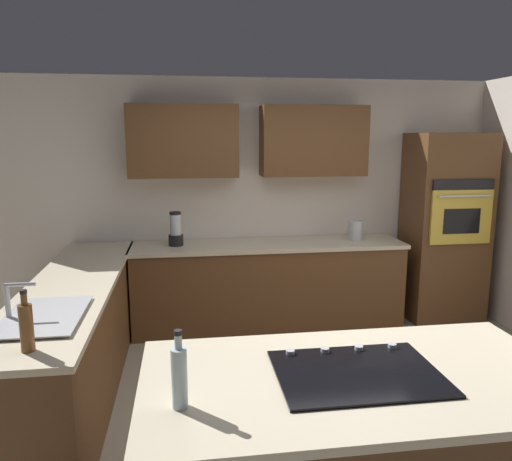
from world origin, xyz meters
name	(u,v)px	position (x,y,z in m)	size (l,w,h in m)	color
ground_plane	(320,410)	(0.00, 0.00, 0.00)	(14.00, 14.00, 0.00)	#9E937F
wall_back	(266,186)	(0.07, -2.04, 1.47)	(6.00, 0.44, 2.60)	silver
lower_cabinets_back	(268,286)	(0.10, -1.72, 0.43)	(2.80, 0.60, 0.86)	brown
countertop_back	(268,245)	(0.10, -1.72, 0.88)	(2.84, 0.64, 0.04)	beige
lower_cabinets_side	(76,340)	(1.82, -0.55, 0.43)	(0.60, 2.90, 0.86)	brown
countertop_side	(72,285)	(1.82, -0.55, 0.88)	(0.64, 2.94, 0.04)	beige
island_top	(357,378)	(0.17, 1.19, 0.88)	(2.01, 1.05, 0.04)	beige
wall_oven	(445,227)	(-1.85, -1.72, 1.02)	(0.80, 0.66, 2.03)	brown
sink_unit	(42,316)	(1.83, 0.22, 0.92)	(0.46, 0.70, 0.23)	#515456
cooktop	(357,372)	(0.17, 1.18, 0.91)	(0.76, 0.56, 0.03)	black
blender	(176,231)	(1.05, -1.75, 1.05)	(0.15, 0.15, 0.35)	black
kettle	(355,230)	(-0.85, -1.75, 1.00)	(0.15, 0.15, 0.21)	#B7BABF
dish_soap_bottle	(26,326)	(1.77, 0.70, 1.04)	(0.07, 0.07, 0.33)	brown
oil_bottle	(179,376)	(0.99, 1.36, 1.04)	(0.07, 0.07, 0.33)	silver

